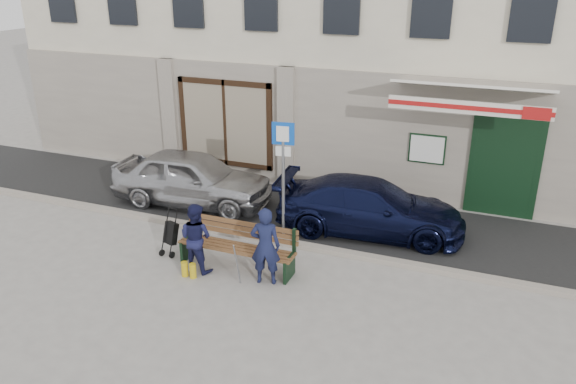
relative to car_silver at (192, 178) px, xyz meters
The scene contains 10 objects.
ground 4.21m from the car_silver, 42.02° to the right, with size 80.00×80.00×0.00m, color #9E9991.
asphalt_lane 3.18m from the car_silver, ahead, with size 60.00×3.20×0.01m, color #282828.
curb 3.40m from the car_silver, 22.56° to the right, with size 60.00×0.18×0.12m, color #9E9384.
car_silver is the anchor object (origin of this frame).
car_navy 4.53m from the car_silver, ahead, with size 1.70×4.17×1.21m, color black.
parking_sign 3.11m from the car_silver, 17.04° to the right, with size 0.48×0.11×2.59m.
bench 3.52m from the car_silver, 46.14° to the right, with size 2.40×1.17×0.98m.
man 4.29m from the car_silver, 41.20° to the right, with size 0.56×0.37×1.53m, color #151A3A.
woman 3.39m from the car_silver, 58.30° to the right, with size 0.68×0.53×1.41m, color #16173C.
stroller 2.66m from the car_silver, 69.46° to the right, with size 0.35×0.45×0.99m.
Camera 1 is at (3.93, -8.51, 5.61)m, focal length 35.00 mm.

